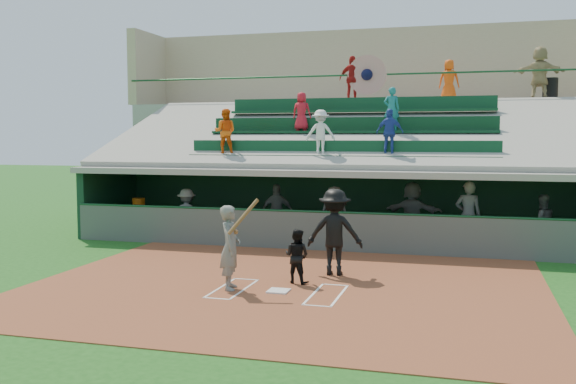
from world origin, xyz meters
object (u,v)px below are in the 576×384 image
(home_plate, at_px, (278,291))
(white_table, at_px, (141,222))
(catcher, at_px, (297,256))
(water_cooler, at_px, (139,204))
(trash_bin, at_px, (550,89))
(batter_at_plate, at_px, (230,247))

(home_plate, xyz_separation_m, white_table, (-6.71, 6.51, 0.38))
(catcher, xyz_separation_m, white_table, (-6.87, 5.62, -0.20))
(catcher, relative_size, water_cooler, 2.88)
(white_table, distance_m, trash_bin, 15.58)
(white_table, xyz_separation_m, trash_bin, (13.37, 6.55, 4.59))
(white_table, bearing_deg, water_cooler, -135.33)
(white_table, distance_m, water_cooler, 0.59)
(batter_at_plate, distance_m, water_cooler, 8.68)
(home_plate, xyz_separation_m, trash_bin, (6.66, 13.06, 4.97))
(trash_bin, bearing_deg, catcher, -118.07)
(catcher, height_order, white_table, catcher)
(trash_bin, bearing_deg, white_table, -153.88)
(home_plate, distance_m, catcher, 1.07)
(home_plate, distance_m, trash_bin, 15.48)
(home_plate, height_order, water_cooler, water_cooler)
(home_plate, relative_size, catcher, 0.36)
(trash_bin, bearing_deg, batter_at_plate, -120.42)
(white_table, height_order, water_cooler, water_cooler)
(catcher, xyz_separation_m, trash_bin, (6.49, 12.18, 4.39))
(home_plate, xyz_separation_m, catcher, (0.16, 0.88, 0.58))
(trash_bin, bearing_deg, home_plate, -117.02)
(white_table, bearing_deg, catcher, -27.85)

